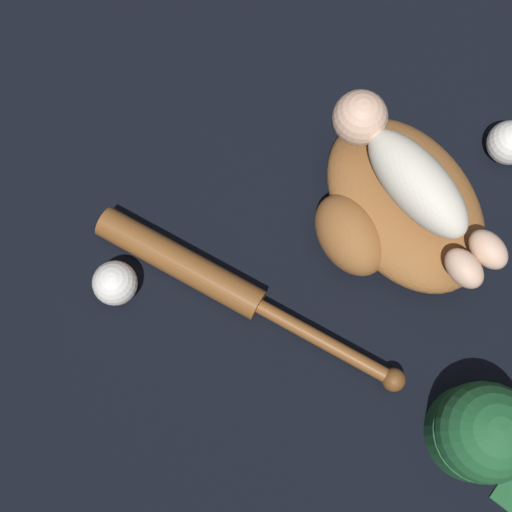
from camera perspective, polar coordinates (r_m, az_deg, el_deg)
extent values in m
plane|color=black|center=(1.33, 12.00, 3.12)|extent=(6.00, 6.00, 0.00)
ellipsoid|color=#935B2D|center=(1.28, 11.85, 4.13)|extent=(0.40, 0.33, 0.10)
ellipsoid|color=#935B2D|center=(1.25, 7.55, 1.69)|extent=(0.18, 0.15, 0.10)
ellipsoid|color=silver|center=(1.19, 12.78, 5.68)|extent=(0.24, 0.17, 0.09)
sphere|color=beige|center=(1.22, 8.32, 10.89)|extent=(0.09, 0.09, 0.09)
ellipsoid|color=beige|center=(1.19, 16.31, -0.96)|extent=(0.09, 0.08, 0.05)
ellipsoid|color=beige|center=(1.21, 18.09, 0.50)|extent=(0.09, 0.08, 0.05)
cylinder|color=brown|center=(1.25, -6.08, -0.54)|extent=(0.26, 0.27, 0.06)
cylinder|color=brown|center=(1.23, 5.58, -6.89)|extent=(0.20, 0.20, 0.03)
sphere|color=brown|center=(1.23, 10.95, -9.70)|extent=(0.04, 0.04, 0.04)
sphere|color=white|center=(1.25, -11.20, -2.24)|extent=(0.08, 0.08, 0.08)
sphere|color=white|center=(1.39, 19.60, 8.54)|extent=(0.08, 0.08, 0.08)
cylinder|color=#1E562D|center=(1.26, 17.24, -13.34)|extent=(0.16, 0.16, 0.06)
sphere|color=#1E562D|center=(1.21, 17.90, -13.25)|extent=(0.16, 0.16, 0.16)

